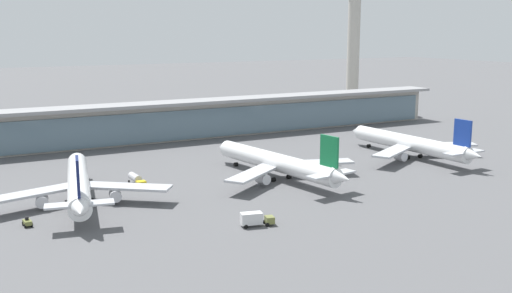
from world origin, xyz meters
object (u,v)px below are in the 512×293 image
Objects in this scene: airliner_right_stand at (411,144)px; service_truck_near_nose_yellow at (136,179)px; airliner_left_stand at (78,183)px; service_truck_under_wing_yellow at (447,151)px; service_truck_on_taxiway_olive at (27,222)px; service_truck_by_tail_white at (325,163)px; control_tower at (354,31)px; airliner_centre_stand at (278,163)px; service_truck_mid_apron_olive at (255,219)px.

airliner_right_stand is 6.69× the size of service_truck_near_nose_yellow.
airliner_left_stand reaches higher than service_truck_under_wing_yellow.
airliner_left_stand is 17.65× the size of service_truck_under_wing_yellow.
service_truck_on_taxiway_olive is (-139.17, -14.78, 0.00)m from service_truck_under_wing_yellow.
airliner_left_stand and airliner_right_stand have the same top height.
service_truck_near_nose_yellow is (17.45, 9.93, -3.17)m from airliner_left_stand.
service_truck_on_taxiway_olive is at bearing -168.39° from service_truck_by_tail_white.
control_tower reaches higher than airliner_right_stand.
airliner_centre_stand reaches higher than service_truck_under_wing_yellow.
airliner_centre_stand is 53.79m from airliner_right_stand.
airliner_left_stand is at bearing 177.04° from airliner_centre_stand.
airliner_right_stand reaches higher than service_truck_under_wing_yellow.
service_truck_under_wing_yellow is at bearing 6.06° from service_truck_on_taxiway_olive.
service_truck_under_wing_yellow is (125.34, 1.60, -4.00)m from airliner_left_stand.
airliner_right_stand reaches higher than service_truck_mid_apron_olive.
service_truck_on_taxiway_olive is at bearing -143.55° from service_truck_near_nose_yellow.
service_truck_near_nose_yellow is 178.86m from control_tower.
service_truck_mid_apron_olive is at bearing -133.19° from control_tower.
airliner_centre_stand is 7.61× the size of service_truck_mid_apron_olive.
service_truck_by_tail_white is 2.24× the size of service_truck_on_taxiway_olive.
airliner_centre_stand is 23.87m from service_truck_by_tail_white.
airliner_right_stand is at bearing 4.55° from airliner_centre_stand.
service_truck_mid_apron_olive is (-25.33, -33.61, -3.18)m from airliner_centre_stand.
control_tower is (86.19, 100.34, 40.61)m from service_truck_by_tail_white.
service_truck_under_wing_yellow is (70.41, 4.44, -4.00)m from airliner_centre_stand.
airliner_centre_stand is at bearing 52.99° from service_truck_mid_apron_olive.
service_truck_by_tail_white is (-48.41, 3.87, -0.07)m from service_truck_under_wing_yellow.
service_truck_under_wing_yellow is (16.79, 0.17, -4.00)m from airliner_right_stand.
airliner_left_stand reaches higher than service_truck_near_nose_yellow.
service_truck_mid_apron_olive is 63.23m from service_truck_by_tail_white.
service_truck_under_wing_yellow is 1.09× the size of service_truck_on_taxiway_olive.
service_truck_mid_apron_olive is 49.27m from service_truck_on_taxiway_olive.
airliner_left_stand is at bearing 43.62° from service_truck_on_taxiway_olive.
service_truck_mid_apron_olive reaches higher than service_truck_under_wing_yellow.
airliner_right_stand is at bearing -5.33° from service_truck_near_nose_yellow.
airliner_centre_stand is at bearing -2.96° from airliner_left_stand.
service_truck_mid_apron_olive is at bearing -154.38° from airliner_right_stand.
service_truck_under_wing_yellow is at bearing 0.59° from airliner_right_stand.
airliner_right_stand is at bearing 0.75° from airliner_left_stand.
airliner_centre_stand is 42.21m from service_truck_mid_apron_olive.
service_truck_near_nose_yellow is 1.14× the size of service_truck_mid_apron_olive.
service_truck_by_tail_white is (59.48, -4.46, -0.90)m from service_truck_near_nose_yellow.
control_tower is (37.78, 104.21, 40.55)m from service_truck_under_wing_yellow.
service_truck_under_wing_yellow is at bearing 21.67° from service_truck_mid_apron_olive.
airliner_centre_stand is 19.32× the size of service_truck_on_taxiway_olive.
service_truck_near_nose_yellow is 47.94m from service_truck_mid_apron_olive.
control_tower is at bearing 32.97° from airliner_left_stand.
airliner_left_stand and airliner_centre_stand have the same top height.
service_truck_mid_apron_olive reaches higher than service_truck_on_taxiway_olive.
service_truck_on_taxiway_olive is at bearing -173.94° from service_truck_under_wing_yellow.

